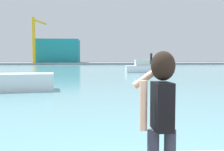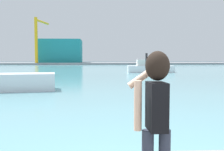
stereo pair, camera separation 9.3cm
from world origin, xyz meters
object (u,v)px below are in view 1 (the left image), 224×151
object	(u,v)px
person_photographer	(161,109)
warehouse_left	(58,51)
port_crane	(35,35)
boat_moored_2	(148,68)

from	to	relation	value
person_photographer	warehouse_left	bearing A→B (deg)	6.73
port_crane	person_photographer	bearing A→B (deg)	-76.69
boat_moored_2	port_crane	bearing A→B (deg)	119.14
person_photographer	boat_moored_2	size ratio (longest dim) A/B	0.26
warehouse_left	port_crane	size ratio (longest dim) A/B	1.03
person_photographer	boat_moored_2	distance (m)	35.55
port_crane	warehouse_left	bearing A→B (deg)	53.97
boat_moored_2	warehouse_left	size ratio (longest dim) A/B	0.44
warehouse_left	port_crane	bearing A→B (deg)	-126.03
port_crane	boat_moored_2	bearing A→B (deg)	-61.62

